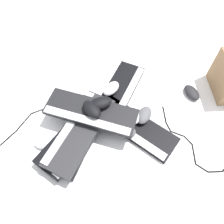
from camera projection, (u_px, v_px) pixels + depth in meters
ground_plane at (114, 132)px, 1.10m from camera, size 3.20×3.20×0.00m
keyboard_0 at (78, 133)px, 1.08m from camera, size 0.43×0.40×0.03m
keyboard_1 at (134, 127)px, 1.10m from camera, size 0.32×0.46×0.03m
keyboard_2 at (119, 93)px, 1.21m from camera, size 0.44×0.39×0.03m
keyboard_3 at (77, 135)px, 1.04m from camera, size 0.46×0.34×0.03m
keyboard_4 at (80, 131)px, 1.02m from camera, size 0.44×0.38×0.03m
keyboard_5 at (91, 112)px, 1.04m from camera, size 0.42×0.42×0.03m
mouse_0 at (132, 119)px, 1.08m from camera, size 0.11×0.07×0.04m
mouse_1 at (100, 103)px, 1.02m from camera, size 0.12×0.08×0.04m
mouse_2 at (111, 89)px, 1.18m from camera, size 0.13×0.11×0.04m
mouse_3 at (144, 115)px, 1.09m from camera, size 0.13×0.12×0.04m
mouse_4 at (125, 130)px, 1.05m from camera, size 0.12×0.13×0.04m
mouse_5 at (46, 143)px, 1.05m from camera, size 0.13×0.10×0.04m
mouse_6 at (92, 109)px, 1.01m from camera, size 0.08×0.12×0.04m
mouse_7 at (192, 93)px, 1.20m from camera, size 0.07×0.11×0.04m
cable_0 at (205, 146)px, 1.06m from camera, size 0.36×0.43×0.01m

